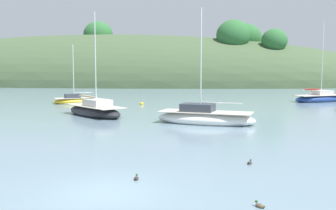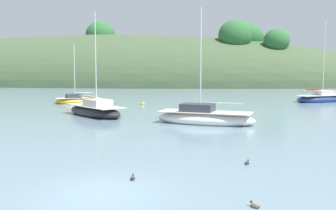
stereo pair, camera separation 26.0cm
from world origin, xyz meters
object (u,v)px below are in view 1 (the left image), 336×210
sailboat_blue_center (94,111)px  duck_lone_left (136,178)px  sailboat_yellow_far (319,98)px  duck_trailing (250,163)px  mooring_buoy_inner (142,104)px  sailboat_black_sloop (205,118)px  sailboat_teal_outer (76,100)px  duck_lone_right (260,206)px

sailboat_blue_center → duck_lone_left: size_ratio=22.63×
sailboat_yellow_far → duck_trailing: size_ratio=25.69×
sailboat_yellow_far → mooring_buoy_inner: size_ratio=19.49×
sailboat_blue_center → sailboat_black_sloop: bearing=-21.1°
sailboat_black_sloop → mooring_buoy_inner: sailboat_black_sloop is taller
sailboat_yellow_far → sailboat_teal_outer: (-30.57, -5.55, -0.09)m
sailboat_black_sloop → duck_lone_right: 18.63m
sailboat_yellow_far → sailboat_blue_center: (-24.52, -17.66, 0.02)m
sailboat_yellow_far → sailboat_blue_center: 30.22m
sailboat_blue_center → duck_lone_left: (7.71, -19.81, -0.41)m
sailboat_blue_center → duck_trailing: size_ratio=23.52×
duck_trailing → mooring_buoy_inner: bearing=109.8°
sailboat_black_sloop → duck_lone_left: bearing=-98.6°
duck_lone_right → duck_trailing: bearing=87.8°
sailboat_yellow_far → duck_lone_left: size_ratio=24.72×
sailboat_black_sloop → duck_lone_right: bearing=-83.7°
sailboat_black_sloop → sailboat_teal_outer: 22.76m
sailboat_black_sloop → sailboat_teal_outer: (-16.18, 16.01, -0.11)m
sailboat_yellow_far → mooring_buoy_inner: bearing=-163.1°
sailboat_teal_outer → sailboat_black_sloop: bearing=-44.7°
sailboat_blue_center → sailboat_teal_outer: size_ratio=1.30×
sailboat_blue_center → duck_trailing: bearing=-53.5°
sailboat_teal_outer → sailboat_blue_center: bearing=-63.5°
mooring_buoy_inner → sailboat_yellow_far: bearing=16.9°
sailboat_yellow_far → sailboat_black_sloop: bearing=-123.7°
sailboat_yellow_far → duck_lone_right: (-12.34, -40.07, -0.39)m
mooring_buoy_inner → duck_lone_left: bearing=-80.3°
duck_trailing → duck_lone_left: bearing=-146.9°
duck_lone_left → sailboat_yellow_far: bearing=65.8°
sailboat_blue_center → duck_lone_left: sailboat_blue_center is taller
sailboat_yellow_far → sailboat_black_sloop: size_ratio=1.13×
sailboat_blue_center → duck_lone_right: (12.18, -22.41, -0.41)m
mooring_buoy_inner → duck_lone_right: mooring_buoy_inner is taller
sailboat_yellow_far → duck_trailing: bearing=-109.4°
duck_trailing → duck_lone_right: (-0.22, -5.66, 0.00)m
duck_trailing → duck_lone_left: (-4.69, -3.06, 0.00)m
sailboat_teal_outer → mooring_buoy_inner: sailboat_teal_outer is taller
sailboat_black_sloop → duck_lone_right: (2.05, -18.51, -0.41)m
sailboat_black_sloop → sailboat_teal_outer: bearing=135.3°
sailboat_blue_center → mooring_buoy_inner: 11.23m
sailboat_yellow_far → duck_lone_right: size_ratio=28.58×
mooring_buoy_inner → duck_lone_left: mooring_buoy_inner is taller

